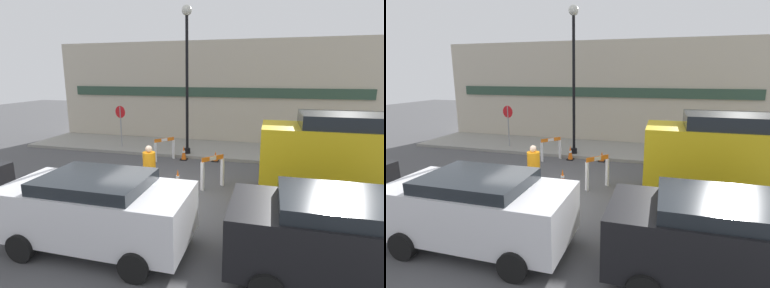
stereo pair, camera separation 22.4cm
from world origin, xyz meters
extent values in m
plane|color=#4C4C4F|center=(0.00, 0.00, 0.00)|extent=(60.00, 60.00, 0.00)
cube|color=gray|center=(0.00, 6.24, 0.07)|extent=(18.00, 3.47, 0.14)
cube|color=#BCB29E|center=(0.00, 8.05, 2.75)|extent=(18.00, 0.12, 5.50)
cube|color=#2D4738|center=(0.00, 7.94, 2.80)|extent=(16.20, 0.10, 0.50)
cylinder|color=black|center=(-0.36, 4.91, 0.26)|extent=(0.29, 0.29, 0.24)
cylinder|color=black|center=(-0.36, 4.91, 3.17)|extent=(0.13, 0.13, 6.06)
sphere|color=silver|center=(-0.36, 4.91, 6.37)|extent=(0.44, 0.44, 0.44)
cylinder|color=gray|center=(-3.94, 5.35, 1.16)|extent=(0.06, 0.06, 2.04)
cylinder|color=red|center=(-3.94, 5.35, 1.91)|extent=(0.59, 0.15, 0.60)
cube|color=white|center=(-0.85, 4.36, 0.43)|extent=(0.14, 0.13, 0.86)
cube|color=white|center=(-1.45, 3.67, 0.43)|extent=(0.14, 0.13, 0.86)
cube|color=orange|center=(-1.15, 4.01, 0.93)|extent=(0.66, 0.75, 0.15)
cube|color=white|center=(-1.15, 4.01, 0.93)|extent=(0.21, 0.24, 0.14)
cube|color=white|center=(1.27, 0.94, 0.48)|extent=(0.14, 0.13, 0.96)
cube|color=white|center=(1.82, 1.56, 0.48)|extent=(0.14, 0.13, 0.96)
cube|color=orange|center=(1.55, 1.25, 1.04)|extent=(0.61, 0.68, 0.15)
cube|color=white|center=(1.55, 1.25, 1.04)|extent=(0.20, 0.22, 0.13)
cube|color=black|center=(-0.69, 0.66, 0.02)|extent=(0.30, 0.30, 0.04)
cone|color=orange|center=(-0.69, 0.66, 0.35)|extent=(0.23, 0.23, 0.62)
cylinder|color=white|center=(-0.69, 0.66, 0.38)|extent=(0.13, 0.13, 0.09)
cube|color=black|center=(-1.19, 2.01, 0.02)|extent=(0.30, 0.30, 0.04)
cone|color=orange|center=(-1.19, 2.01, 0.32)|extent=(0.23, 0.22, 0.55)
cylinder|color=white|center=(-1.19, 2.01, 0.34)|extent=(0.13, 0.13, 0.08)
cube|color=black|center=(1.07, 4.40, 0.02)|extent=(0.30, 0.30, 0.04)
cone|color=orange|center=(1.07, 4.40, 0.25)|extent=(0.23, 0.22, 0.41)
cylinder|color=white|center=(1.07, 4.40, 0.27)|extent=(0.13, 0.13, 0.06)
cube|color=black|center=(0.40, 1.02, 0.02)|extent=(0.30, 0.30, 0.04)
cone|color=orange|center=(0.40, 1.02, 0.34)|extent=(0.22, 0.23, 0.59)
cylinder|color=white|center=(0.40, 1.02, 0.37)|extent=(0.13, 0.13, 0.08)
cube|color=black|center=(-0.92, 1.04, 0.02)|extent=(0.30, 0.30, 0.04)
cone|color=orange|center=(-0.92, 1.04, 0.34)|extent=(0.23, 0.23, 0.59)
cylinder|color=white|center=(-0.92, 1.04, 0.37)|extent=(0.13, 0.13, 0.08)
cube|color=black|center=(-0.34, 4.27, 0.02)|extent=(0.30, 0.30, 0.04)
cone|color=orange|center=(-0.34, 4.27, 0.35)|extent=(0.22, 0.22, 0.62)
cylinder|color=white|center=(-0.34, 4.27, 0.38)|extent=(0.13, 0.13, 0.09)
cylinder|color=#33333D|center=(-0.24, 0.14, 0.38)|extent=(0.34, 0.34, 0.77)
cylinder|color=orange|center=(-0.24, 0.14, 1.09)|extent=(0.47, 0.47, 0.64)
sphere|color=beige|center=(-0.24, 0.14, 1.51)|extent=(0.25, 0.25, 0.21)
cube|color=silver|center=(-0.20, -2.83, 0.85)|extent=(4.04, 1.83, 1.10)
cube|color=#1E2328|center=(-0.20, -2.83, 1.40)|extent=(2.22, 1.68, 0.50)
cylinder|color=black|center=(1.05, -1.91, 0.30)|extent=(0.60, 0.18, 0.60)
cylinder|color=black|center=(1.05, -3.74, 0.30)|extent=(0.60, 0.18, 0.60)
cylinder|color=black|center=(-1.46, -1.91, 0.30)|extent=(0.60, 0.18, 0.60)
cylinder|color=black|center=(-1.46, -3.74, 0.30)|extent=(0.60, 0.18, 0.60)
cube|color=black|center=(4.59, -2.83, 0.87)|extent=(3.85, 1.79, 1.14)
cube|color=#1E2328|center=(4.59, -2.83, 1.44)|extent=(2.12, 1.64, 0.52)
cylinder|color=black|center=(3.39, -1.93, 0.30)|extent=(0.60, 0.18, 0.60)
cube|color=yellow|center=(5.49, 1.30, 1.27)|extent=(4.82, 1.96, 1.93)
cube|color=#1E2328|center=(5.49, 1.30, 2.23)|extent=(2.65, 1.81, 0.80)
cylinder|color=black|center=(6.98, 2.28, 0.30)|extent=(0.60, 0.18, 0.60)
cylinder|color=black|center=(3.99, 2.28, 0.30)|extent=(0.60, 0.18, 0.60)
cylinder|color=black|center=(3.99, 0.32, 0.30)|extent=(0.60, 0.18, 0.60)
camera|label=1|loc=(3.30, -8.11, 3.73)|focal=28.00mm
camera|label=2|loc=(3.52, -8.05, 3.73)|focal=28.00mm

